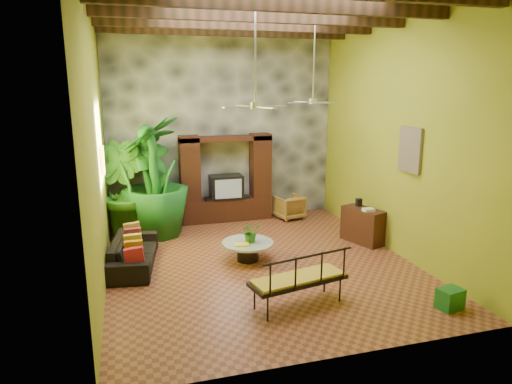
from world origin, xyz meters
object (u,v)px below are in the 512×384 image
object	(u,v)px
ceiling_fan_front	(255,94)
iron_bench	(300,277)
tall_plant_c	(155,177)
tall_plant_b	(122,191)
side_console	(363,225)
tall_plant_a	(149,183)
sofa	(134,252)
coffee_table	(248,249)
green_bin	(450,299)
ceiling_fan_back	(313,92)
entertainment_center	(226,185)
wicker_armchair	(289,207)

from	to	relation	value
ceiling_fan_front	iron_bench	distance (m)	3.32
ceiling_fan_front	tall_plant_c	xyz separation A→B (m)	(-1.68, 2.78, -1.97)
tall_plant_b	side_console	world-z (taller)	tall_plant_b
tall_plant_b	iron_bench	xyz separation A→B (m)	(2.73, -4.40, -0.62)
tall_plant_a	iron_bench	size ratio (longest dim) A/B	1.42
sofa	iron_bench	distance (m)	3.62
tall_plant_b	iron_bench	size ratio (longest dim) A/B	1.34
tall_plant_b	coffee_table	xyz separation A→B (m)	(2.45, -2.18, -0.89)
tall_plant_b	coffee_table	bearing A→B (deg)	-41.62
tall_plant_c	green_bin	distance (m)	6.82
iron_bench	side_console	xyz separation A→B (m)	(2.57, 2.58, -0.13)
ceiling_fan_back	tall_plant_b	size ratio (longest dim) A/B	0.81
ceiling_fan_front	entertainment_center	bearing A→B (deg)	86.76
wicker_armchair	side_console	xyz separation A→B (m)	(0.97, -2.29, 0.08)
entertainment_center	ceiling_fan_front	world-z (taller)	ceiling_fan_front
ceiling_fan_front	ceiling_fan_back	size ratio (longest dim) A/B	1.00
ceiling_fan_front	tall_plant_c	world-z (taller)	ceiling_fan_front
sofa	green_bin	size ratio (longest dim) A/B	5.11
ceiling_fan_back	tall_plant_b	world-z (taller)	ceiling_fan_back
tall_plant_a	green_bin	xyz separation A→B (m)	(4.43, -5.50, -1.05)
iron_bench	tall_plant_b	bearing A→B (deg)	110.01
wicker_armchair	green_bin	distance (m)	5.63
side_console	tall_plant_c	bearing A→B (deg)	138.29
entertainment_center	side_console	world-z (taller)	entertainment_center
iron_bench	entertainment_center	bearing A→B (deg)	79.10
ceiling_fan_back	iron_bench	xyz separation A→B (m)	(-1.52, -3.25, -2.87)
tall_plant_b	ceiling_fan_front	bearing A→B (deg)	-48.37
wicker_armchair	green_bin	bearing A→B (deg)	84.47
ceiling_fan_back	tall_plant_c	size ratio (longest dim) A/B	0.65
sofa	iron_bench	bearing A→B (deg)	-126.48
sofa	coffee_table	distance (m)	2.30
ceiling_fan_front	coffee_table	world-z (taller)	ceiling_fan_front
tall_plant_a	green_bin	bearing A→B (deg)	-51.13
ceiling_fan_front	iron_bench	bearing A→B (deg)	-80.24
tall_plant_a	tall_plant_c	distance (m)	0.44
tall_plant_b	sofa	bearing A→B (deg)	-84.58
side_console	iron_bench	bearing A→B (deg)	-154.38
ceiling_fan_back	wicker_armchair	bearing A→B (deg)	87.11
entertainment_center	iron_bench	distance (m)	5.20
wicker_armchair	side_console	size ratio (longest dim) A/B	0.70
tall_plant_c	wicker_armchair	bearing A→B (deg)	7.01
tall_plant_a	sofa	bearing A→B (deg)	-102.01
ceiling_fan_back	green_bin	bearing A→B (deg)	-78.14
entertainment_center	side_console	size ratio (longest dim) A/B	2.40
sofa	green_bin	distance (m)	5.89
wicker_armchair	side_console	world-z (taller)	side_console
tall_plant_a	tall_plant_c	size ratio (longest dim) A/B	0.85
ceiling_fan_back	entertainment_center	bearing A→B (deg)	129.57
tall_plant_b	side_console	distance (m)	5.65
ceiling_fan_front	iron_bench	size ratio (longest dim) A/B	1.09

